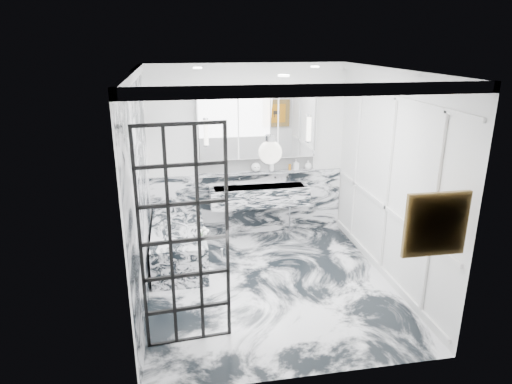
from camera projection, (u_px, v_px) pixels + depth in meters
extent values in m
plane|color=silver|center=(269.00, 284.00, 6.15)|extent=(3.60, 3.60, 0.00)
plane|color=white|center=(272.00, 70.00, 5.26)|extent=(3.60, 3.60, 0.00)
plane|color=white|center=(248.00, 152.00, 7.38)|extent=(3.60, 0.00, 3.60)
plane|color=white|center=(312.00, 246.00, 4.02)|extent=(3.60, 0.00, 3.60)
plane|color=white|center=(139.00, 193.00, 5.43)|extent=(0.00, 3.60, 3.60)
plane|color=white|center=(390.00, 179.00, 5.97)|extent=(0.00, 3.60, 3.60)
cube|color=silver|center=(248.00, 203.00, 7.64)|extent=(3.18, 0.05, 1.05)
cube|color=silver|center=(141.00, 197.00, 5.46)|extent=(0.02, 3.56, 2.68)
cube|color=white|center=(388.00, 186.00, 6.00)|extent=(0.03, 3.40, 2.30)
imported|color=#8C5919|center=(272.00, 165.00, 7.43)|extent=(0.10, 0.10, 0.21)
imported|color=#4C4C51|center=(296.00, 164.00, 7.50)|extent=(0.09, 0.09, 0.18)
imported|color=silver|center=(308.00, 165.00, 7.54)|extent=(0.15, 0.15, 0.15)
sphere|color=white|center=(256.00, 167.00, 7.39)|extent=(0.16, 0.16, 0.16)
cylinder|color=#8C5919|center=(290.00, 167.00, 7.50)|extent=(0.04, 0.04, 0.10)
cylinder|color=silver|center=(204.00, 241.00, 6.01)|extent=(0.08, 0.08, 0.12)
cube|color=orange|center=(436.00, 224.00, 4.23)|extent=(0.53, 0.05, 0.53)
sphere|color=white|center=(270.00, 152.00, 4.44)|extent=(0.23, 0.23, 0.23)
cube|color=silver|center=(259.00, 196.00, 7.39)|extent=(1.60, 0.45, 0.30)
cube|color=silver|center=(257.00, 173.00, 7.44)|extent=(1.90, 0.14, 0.04)
cube|color=white|center=(257.00, 164.00, 7.45)|extent=(1.90, 0.03, 0.23)
cube|color=white|center=(257.00, 127.00, 7.20)|extent=(1.90, 0.16, 1.00)
cylinder|color=white|center=(206.00, 132.00, 6.99)|extent=(0.07, 0.07, 0.40)
cylinder|color=white|center=(309.00, 129.00, 7.26)|extent=(0.07, 0.07, 0.40)
cube|color=silver|center=(179.00, 244.00, 6.70)|extent=(0.75, 1.65, 0.55)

